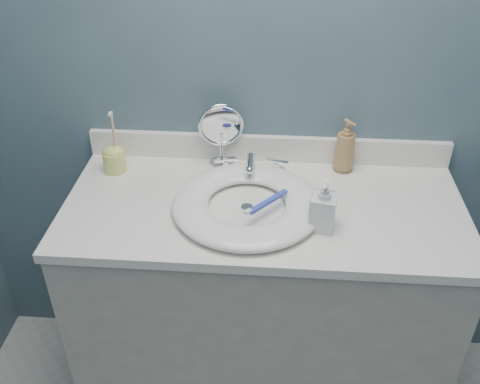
# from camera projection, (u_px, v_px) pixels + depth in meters

# --- Properties ---
(back_wall) EXTENTS (2.20, 0.02, 2.40)m
(back_wall) POSITION_uv_depth(u_px,v_px,m) (270.00, 70.00, 1.67)
(back_wall) COLOR #465869
(back_wall) RESTS_ON ground
(vanity_cabinet) EXTENTS (1.20, 0.55, 0.85)m
(vanity_cabinet) POSITION_uv_depth(u_px,v_px,m) (261.00, 309.00, 1.88)
(vanity_cabinet) COLOR #BCB7AB
(vanity_cabinet) RESTS_ON ground
(countertop) EXTENTS (1.22, 0.57, 0.03)m
(countertop) POSITION_uv_depth(u_px,v_px,m) (264.00, 208.00, 1.64)
(countertop) COLOR white
(countertop) RESTS_ON vanity_cabinet
(backsplash) EXTENTS (1.22, 0.02, 0.09)m
(backsplash) POSITION_uv_depth(u_px,v_px,m) (267.00, 148.00, 1.82)
(backsplash) COLOR white
(backsplash) RESTS_ON countertop
(basin) EXTENTS (0.45, 0.45, 0.04)m
(basin) POSITION_uv_depth(u_px,v_px,m) (247.00, 204.00, 1.59)
(basin) COLOR white
(basin) RESTS_ON countertop
(drain) EXTENTS (0.04, 0.04, 0.01)m
(drain) POSITION_uv_depth(u_px,v_px,m) (247.00, 208.00, 1.60)
(drain) COLOR silver
(drain) RESTS_ON countertop
(faucet) EXTENTS (0.25, 0.13, 0.07)m
(faucet) POSITION_uv_depth(u_px,v_px,m) (251.00, 167.00, 1.75)
(faucet) COLOR silver
(faucet) RESTS_ON countertop
(makeup_mirror) EXTENTS (0.15, 0.09, 0.22)m
(makeup_mirror) POSITION_uv_depth(u_px,v_px,m) (221.00, 132.00, 1.75)
(makeup_mirror) COLOR silver
(makeup_mirror) RESTS_ON countertop
(soap_bottle_amber) EXTENTS (0.10, 0.10, 0.18)m
(soap_bottle_amber) POSITION_uv_depth(u_px,v_px,m) (345.00, 146.00, 1.74)
(soap_bottle_amber) COLOR #A27949
(soap_bottle_amber) RESTS_ON countertop
(soap_bottle_clear) EXTENTS (0.08, 0.09, 0.16)m
(soap_bottle_clear) POSITION_uv_depth(u_px,v_px,m) (324.00, 205.00, 1.49)
(soap_bottle_clear) COLOR silver
(soap_bottle_clear) RESTS_ON countertop
(toothbrush_holder) EXTENTS (0.08, 0.08, 0.22)m
(toothbrush_holder) POSITION_uv_depth(u_px,v_px,m) (114.00, 158.00, 1.76)
(toothbrush_holder) COLOR #DADE6F
(toothbrush_holder) RESTS_ON countertop
(toothbrush_lying) EXTENTS (0.12, 0.14, 0.02)m
(toothbrush_lying) POSITION_uv_depth(u_px,v_px,m) (267.00, 203.00, 1.56)
(toothbrush_lying) COLOR #3745C3
(toothbrush_lying) RESTS_ON basin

